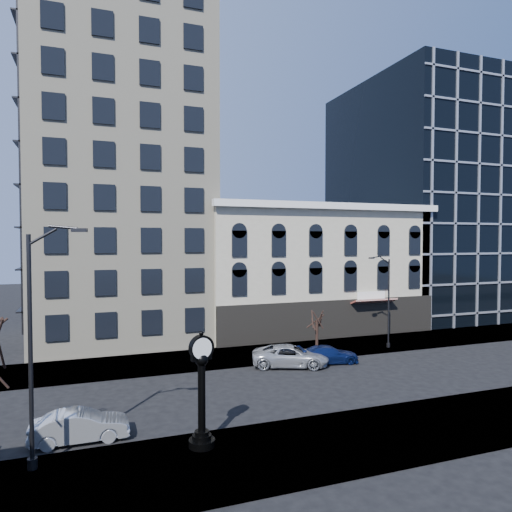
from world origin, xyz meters
name	(u,v)px	position (x,y,z in m)	size (l,w,h in m)	color
ground	(247,391)	(0.00, 0.00, 0.00)	(160.00, 160.00, 0.00)	black
sidewalk_far	(214,358)	(0.00, 8.00, 0.06)	(160.00, 6.00, 0.12)	gray
sidewalk_near	(306,447)	(0.00, -8.00, 0.06)	(160.00, 6.00, 0.12)	gray
cream_tower	(120,130)	(-6.11, 18.88, 19.32)	(15.90, 15.40, 42.50)	beige
victorian_row	(309,271)	(12.00, 15.89, 6.00)	(22.60, 11.19, 12.50)	beige
glass_office	(434,201)	(32.00, 20.91, 14.00)	(20.00, 20.15, 28.00)	black
street_clock	(202,394)	(-4.30, -6.50, 2.41)	(1.15, 1.15, 5.06)	black
street_lamp_near	(48,282)	(-10.31, -6.33, 7.48)	(2.48, 0.85, 9.75)	black
street_lamp_far	(384,277)	(14.02, 6.12, 6.03)	(2.02, 0.49, 7.83)	black
bare_tree_far	(317,314)	(8.40, 7.17, 3.08)	(2.30, 2.30, 3.94)	black
car_near_b	(80,426)	(-9.30, -3.89, 0.70)	(1.49, 4.26, 1.41)	#A5A8AD
car_far_a	(290,356)	(4.66, 4.09, 0.76)	(2.53, 5.50, 1.53)	#A5A8AD
car_far_b	(329,354)	(7.66, 3.89, 0.65)	(1.82, 4.48, 1.30)	#0C194C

